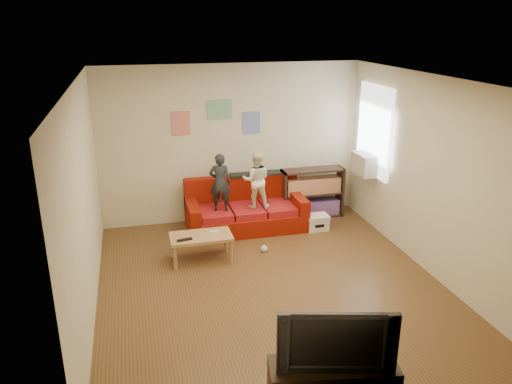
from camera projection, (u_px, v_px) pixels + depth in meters
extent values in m
cube|color=brown|center=(271.00, 285.00, 6.71)|extent=(4.50, 5.00, 0.01)
cube|color=white|center=(273.00, 80.00, 5.81)|extent=(4.50, 5.00, 0.01)
cube|color=beige|center=(232.00, 144.00, 8.55)|extent=(4.50, 0.01, 2.70)
cube|color=beige|center=(358.00, 289.00, 3.97)|extent=(4.50, 0.01, 2.70)
cube|color=beige|center=(83.00, 205.00, 5.74)|extent=(0.01, 5.00, 2.70)
cube|color=beige|center=(431.00, 177.00, 6.78)|extent=(0.01, 5.00, 2.70)
cube|color=maroon|center=(246.00, 220.00, 8.44)|extent=(1.97, 0.89, 0.30)
cube|color=maroon|center=(241.00, 190.00, 8.63)|extent=(1.97, 0.18, 0.54)
cube|color=maroon|center=(193.00, 210.00, 8.14)|extent=(0.18, 0.89, 0.25)
cube|color=maroon|center=(297.00, 201.00, 8.56)|extent=(0.18, 0.89, 0.25)
cube|color=maroon|center=(215.00, 213.00, 8.19)|extent=(0.51, 0.67, 0.12)
cube|color=maroon|center=(247.00, 211.00, 8.31)|extent=(0.51, 0.67, 0.12)
cube|color=maroon|center=(278.00, 208.00, 8.44)|extent=(0.51, 0.67, 0.12)
cube|color=black|center=(255.00, 174.00, 8.59)|extent=(0.89, 0.22, 0.04)
imported|color=black|center=(220.00, 182.00, 8.00)|extent=(0.40, 0.31, 0.96)
imported|color=white|center=(256.00, 180.00, 8.14)|extent=(0.53, 0.45, 0.95)
cube|color=#AD8250|center=(201.00, 237.00, 7.26)|extent=(0.90, 0.49, 0.04)
cylinder|color=#AD8250|center=(175.00, 258.00, 7.04)|extent=(0.05, 0.05, 0.36)
cylinder|color=#AD8250|center=(231.00, 252.00, 7.23)|extent=(0.05, 0.05, 0.36)
cylinder|color=#AD8250|center=(173.00, 246.00, 7.41)|extent=(0.05, 0.05, 0.36)
cylinder|color=#AD8250|center=(226.00, 241.00, 7.60)|extent=(0.05, 0.05, 0.36)
cube|color=black|center=(185.00, 240.00, 7.08)|extent=(0.23, 0.10, 0.02)
cube|color=white|center=(214.00, 232.00, 7.34)|extent=(0.14, 0.05, 0.03)
cube|color=#38231B|center=(283.00, 195.00, 8.76)|extent=(0.03, 0.33, 0.89)
cube|color=#38231B|center=(340.00, 191.00, 9.01)|extent=(0.03, 0.33, 0.89)
cube|color=#38231B|center=(311.00, 215.00, 9.02)|extent=(1.11, 0.33, 0.03)
cube|color=#38231B|center=(313.00, 170.00, 8.74)|extent=(1.11, 0.33, 0.03)
cube|color=#38231B|center=(312.00, 193.00, 8.88)|extent=(1.04, 0.33, 0.03)
cube|color=#613F8C|center=(311.00, 207.00, 8.97)|extent=(0.98, 0.28, 0.27)
cube|color=#8C5F3F|center=(312.00, 185.00, 8.83)|extent=(0.98, 0.28, 0.27)
cube|color=white|center=(374.00, 131.00, 8.19)|extent=(0.04, 1.08, 1.48)
cube|color=#B7B2A3|center=(365.00, 164.00, 8.35)|extent=(0.28, 0.55, 0.35)
cube|color=#D87266|center=(181.00, 123.00, 8.20)|extent=(0.30, 0.01, 0.40)
cube|color=#72B27F|center=(219.00, 110.00, 8.29)|extent=(0.42, 0.01, 0.32)
cube|color=#727FCC|center=(252.00, 123.00, 8.50)|extent=(0.30, 0.01, 0.38)
cube|color=white|center=(317.00, 223.00, 8.43)|extent=(0.36, 0.27, 0.22)
cube|color=white|center=(317.00, 216.00, 8.38)|extent=(0.38, 0.29, 0.04)
cube|color=black|center=(320.00, 226.00, 8.30)|extent=(0.16, 0.00, 0.05)
cube|color=black|center=(332.00, 384.00, 4.56)|extent=(1.22, 0.58, 0.44)
imported|color=black|center=(335.00, 336.00, 4.39)|extent=(1.05, 0.40, 0.60)
sphere|color=silver|center=(264.00, 249.00, 7.63)|extent=(0.13, 0.13, 0.10)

